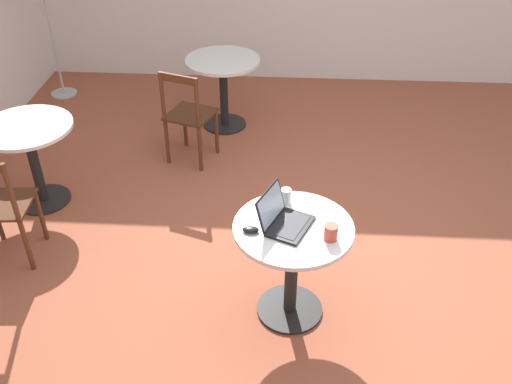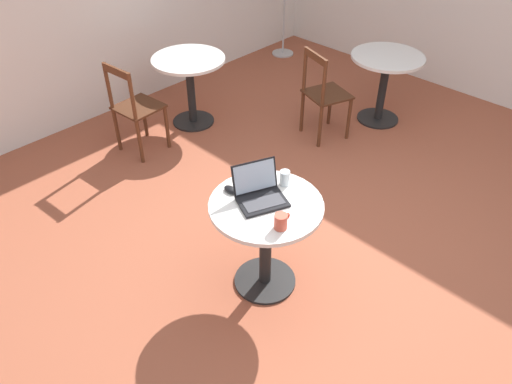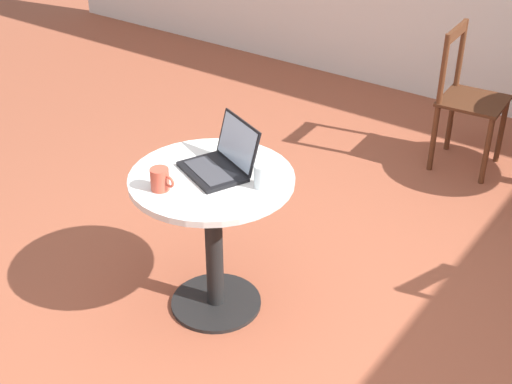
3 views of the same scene
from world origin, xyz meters
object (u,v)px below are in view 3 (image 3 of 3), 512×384
at_px(chair_far_left, 467,100).
at_px(drinking_glass, 262,176).
at_px(cafe_table_near, 213,213).
at_px(mouse, 234,147).
at_px(mug, 160,180).
at_px(laptop, 221,162).

relative_size(chair_far_left, drinking_glass, 8.70).
height_order(cafe_table_near, chair_far_left, chair_far_left).
height_order(cafe_table_near, mouse, mouse).
relative_size(cafe_table_near, mug, 6.14).
distance_m(chair_far_left, mug, 2.36).
relative_size(mouse, drinking_glass, 0.95).
xyz_separation_m(mouse, mug, (-0.03, -0.47, 0.03)).
xyz_separation_m(laptop, mug, (-0.11, -0.28, 0.00)).
height_order(chair_far_left, drinking_glass, chair_far_left).
xyz_separation_m(chair_far_left, laptop, (-0.40, -2.01, 0.32)).
bearing_deg(cafe_table_near, mouse, 105.23).
bearing_deg(cafe_table_near, mug, -115.15).
bearing_deg(laptop, cafe_table_near, -95.21).
distance_m(laptop, mouse, 0.21).
relative_size(laptop, mouse, 3.84).
height_order(mug, drinking_glass, drinking_glass).
bearing_deg(cafe_table_near, drinking_glass, 12.51).
height_order(mouse, drinking_glass, drinking_glass).
bearing_deg(laptop, drinking_glass, -2.03).
relative_size(cafe_table_near, laptop, 1.93).
height_order(laptop, mouse, laptop).
height_order(laptop, mug, laptop).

